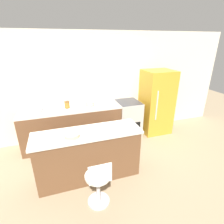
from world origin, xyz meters
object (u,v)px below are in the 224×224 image
Objects in this scene: refrigerator at (156,102)px; mixing_bowl at (90,104)px; kettle at (37,107)px; oven_range at (128,118)px; stool_chair at (98,183)px.

refrigerator is 8.20× the size of mixing_bowl.
mixing_bowl is (1.16, 0.00, -0.05)m from kettle.
oven_range is at bearing 178.49° from refrigerator.
kettle is at bearing 180.00° from mixing_bowl.
kettle is 1.16m from mixing_bowl.
refrigerator is 7.54× the size of kettle.
kettle is (-2.15, 0.04, 0.56)m from oven_range.
kettle is (-0.87, 1.94, 0.63)m from stool_chair.
oven_range reaches higher than stool_chair.
stool_chair is 4.07× the size of mixing_bowl.
oven_range is 2.29m from stool_chair.
kettle is at bearing 114.28° from stool_chair.
stool_chair is at bearing -98.46° from mixing_bowl.
kettle reaches higher than oven_range.
refrigerator is 2.01× the size of stool_chair.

